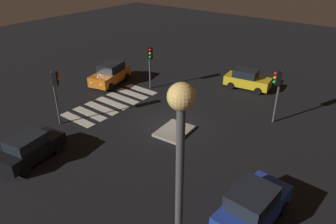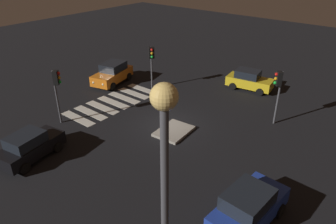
% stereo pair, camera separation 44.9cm
% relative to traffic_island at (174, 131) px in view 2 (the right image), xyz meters
% --- Properties ---
extents(ground_plane, '(80.00, 80.00, 0.00)m').
position_rel_traffic_island_xyz_m(ground_plane, '(-0.56, -0.96, -0.09)').
color(ground_plane, black).
extents(traffic_island, '(2.67, 2.09, 0.18)m').
position_rel_traffic_island_xyz_m(traffic_island, '(0.00, 0.00, 0.00)').
color(traffic_island, gray).
rests_on(traffic_island, ground).
extents(car_black, '(4.07, 2.33, 1.69)m').
position_rel_traffic_island_xyz_m(car_black, '(7.57, -4.68, 0.74)').
color(car_black, black).
rests_on(car_black, ground).
extents(car_yellow, '(2.22, 4.05, 1.70)m').
position_rel_traffic_island_xyz_m(car_yellow, '(-9.92, 0.53, 0.74)').
color(car_yellow, gold).
rests_on(car_yellow, ground).
extents(car_orange, '(4.54, 2.74, 1.87)m').
position_rel_traffic_island_xyz_m(car_orange, '(-3.40, -9.75, 0.83)').
color(car_orange, orange).
rests_on(car_orange, ground).
extents(car_blue, '(4.39, 2.26, 1.86)m').
position_rel_traffic_island_xyz_m(car_blue, '(4.12, 7.41, 0.83)').
color(car_blue, '#1E389E').
rests_on(car_blue, ground).
extents(traffic_light_east, '(0.54, 0.53, 3.88)m').
position_rel_traffic_island_xyz_m(traffic_light_east, '(3.89, -6.95, 2.86)').
color(traffic_light_east, '#47474C').
rests_on(traffic_light_east, ground).
extents(traffic_light_west, '(0.54, 0.53, 3.86)m').
position_rel_traffic_island_xyz_m(traffic_light_west, '(-5.35, 4.61, 2.84)').
color(traffic_light_west, '#47474C').
rests_on(traffic_light_west, ground).
extents(traffic_light_south, '(0.54, 0.53, 3.76)m').
position_rel_traffic_island_xyz_m(traffic_light_south, '(-4.62, -6.04, 2.76)').
color(traffic_light_south, '#47474C').
rests_on(traffic_light_south, ground).
extents(street_lamp, '(0.56, 0.56, 8.86)m').
position_rel_traffic_island_xyz_m(street_lamp, '(10.30, 7.77, 5.83)').
color(street_lamp, '#47474C').
rests_on(street_lamp, ground).
extents(crosswalk_near, '(7.60, 3.20, 0.02)m').
position_rel_traffic_island_xyz_m(crosswalk_near, '(-0.56, -6.61, -0.08)').
color(crosswalk_near, silver).
rests_on(crosswalk_near, ground).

